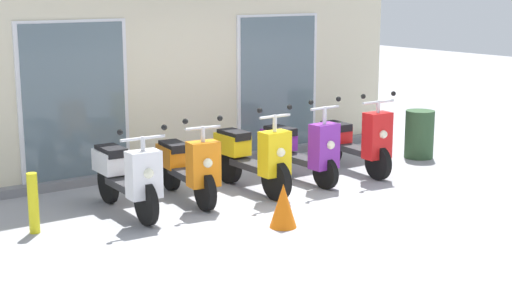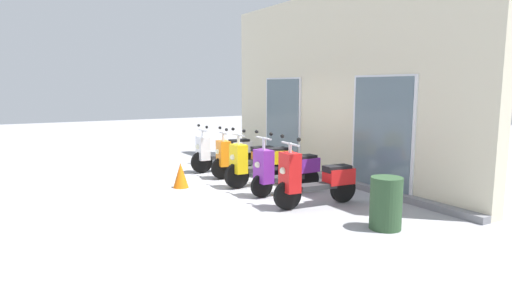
{
  "view_description": "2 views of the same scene",
  "coord_description": "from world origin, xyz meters",
  "px_view_note": "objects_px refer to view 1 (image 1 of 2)",
  "views": [
    {
      "loc": [
        -5.94,
        -7.65,
        2.77
      ],
      "look_at": [
        -0.18,
        0.39,
        0.62
      ],
      "focal_mm": 54.72,
      "sensor_mm": 36.0,
      "label": 1
    },
    {
      "loc": [
        8.05,
        -3.92,
        2.09
      ],
      "look_at": [
        0.48,
        0.4,
        0.77
      ],
      "focal_mm": 31.45,
      "sensor_mm": 36.0,
      "label": 2
    }
  ],
  "objects_px": {
    "scooter_yellow": "(252,156)",
    "scooter_purple": "(301,148)",
    "trash_bin": "(419,134)",
    "scooter_orange": "(187,166)",
    "scooter_white": "(126,175)",
    "curb_bollard": "(33,203)",
    "traffic_cone": "(283,206)",
    "scooter_red": "(356,141)"
  },
  "relations": [
    {
      "from": "curb_bollard",
      "to": "trash_bin",
      "type": "xyz_separation_m",
      "value": [
        6.5,
        0.19,
        0.04
      ]
    },
    {
      "from": "scooter_orange",
      "to": "traffic_cone",
      "type": "height_order",
      "value": "scooter_orange"
    },
    {
      "from": "scooter_white",
      "to": "traffic_cone",
      "type": "xyz_separation_m",
      "value": [
        1.23,
        -1.55,
        -0.24
      ]
    },
    {
      "from": "scooter_white",
      "to": "traffic_cone",
      "type": "height_order",
      "value": "scooter_white"
    },
    {
      "from": "traffic_cone",
      "to": "scooter_yellow",
      "type": "bearing_deg",
      "value": 67.15
    },
    {
      "from": "scooter_red",
      "to": "scooter_white",
      "type": "bearing_deg",
      "value": 179.52
    },
    {
      "from": "scooter_yellow",
      "to": "trash_bin",
      "type": "xyz_separation_m",
      "value": [
        3.43,
        0.15,
        -0.1
      ]
    },
    {
      "from": "scooter_red",
      "to": "trash_bin",
      "type": "relative_size",
      "value": 2.12
    },
    {
      "from": "scooter_orange",
      "to": "scooter_yellow",
      "type": "relative_size",
      "value": 0.98
    },
    {
      "from": "scooter_white",
      "to": "curb_bollard",
      "type": "bearing_deg",
      "value": -176.56
    },
    {
      "from": "scooter_orange",
      "to": "trash_bin",
      "type": "xyz_separation_m",
      "value": [
        4.37,
        0.01,
        -0.07
      ]
    },
    {
      "from": "scooter_orange",
      "to": "scooter_red",
      "type": "relative_size",
      "value": 0.98
    },
    {
      "from": "scooter_purple",
      "to": "curb_bollard",
      "type": "bearing_deg",
      "value": -178.67
    },
    {
      "from": "scooter_white",
      "to": "scooter_orange",
      "type": "distance_m",
      "value": 0.94
    },
    {
      "from": "scooter_purple",
      "to": "curb_bollard",
      "type": "xyz_separation_m",
      "value": [
        -3.95,
        -0.09,
        -0.14
      ]
    },
    {
      "from": "trash_bin",
      "to": "curb_bollard",
      "type": "bearing_deg",
      "value": -178.35
    },
    {
      "from": "scooter_purple",
      "to": "traffic_cone",
      "type": "relative_size",
      "value": 3.03
    },
    {
      "from": "trash_bin",
      "to": "scooter_yellow",
      "type": "bearing_deg",
      "value": -177.52
    },
    {
      "from": "scooter_purple",
      "to": "traffic_cone",
      "type": "bearing_deg",
      "value": -134.12
    },
    {
      "from": "scooter_orange",
      "to": "scooter_red",
      "type": "height_order",
      "value": "scooter_red"
    },
    {
      "from": "scooter_orange",
      "to": "traffic_cone",
      "type": "bearing_deg",
      "value": -79.76
    },
    {
      "from": "scooter_white",
      "to": "scooter_yellow",
      "type": "bearing_deg",
      "value": -1.04
    },
    {
      "from": "traffic_cone",
      "to": "scooter_red",
      "type": "bearing_deg",
      "value": 30.97
    },
    {
      "from": "scooter_white",
      "to": "trash_bin",
      "type": "xyz_separation_m",
      "value": [
        5.3,
        0.11,
        -0.11
      ]
    },
    {
      "from": "scooter_purple",
      "to": "scooter_yellow",
      "type": "bearing_deg",
      "value": -176.53
    },
    {
      "from": "scooter_orange",
      "to": "trash_bin",
      "type": "distance_m",
      "value": 4.37
    },
    {
      "from": "scooter_white",
      "to": "traffic_cone",
      "type": "bearing_deg",
      "value": -51.62
    },
    {
      "from": "scooter_white",
      "to": "scooter_red",
      "type": "height_order",
      "value": "scooter_red"
    },
    {
      "from": "scooter_white",
      "to": "curb_bollard",
      "type": "height_order",
      "value": "scooter_white"
    },
    {
      "from": "scooter_red",
      "to": "scooter_yellow",
      "type": "bearing_deg",
      "value": -179.93
    },
    {
      "from": "scooter_white",
      "to": "trash_bin",
      "type": "distance_m",
      "value": 5.3
    },
    {
      "from": "scooter_red",
      "to": "traffic_cone",
      "type": "xyz_separation_m",
      "value": [
        -2.53,
        -1.52,
        -0.23
      ]
    },
    {
      "from": "scooter_yellow",
      "to": "traffic_cone",
      "type": "bearing_deg",
      "value": -112.85
    },
    {
      "from": "scooter_white",
      "to": "scooter_purple",
      "type": "relative_size",
      "value": 1.06
    },
    {
      "from": "scooter_orange",
      "to": "scooter_white",
      "type": "bearing_deg",
      "value": -173.39
    },
    {
      "from": "scooter_yellow",
      "to": "scooter_purple",
      "type": "xyz_separation_m",
      "value": [
        0.88,
        0.05,
        -0.0
      ]
    },
    {
      "from": "scooter_purple",
      "to": "trash_bin",
      "type": "bearing_deg",
      "value": 2.13
    },
    {
      "from": "scooter_orange",
      "to": "curb_bollard",
      "type": "height_order",
      "value": "scooter_orange"
    },
    {
      "from": "scooter_orange",
      "to": "scooter_purple",
      "type": "xyz_separation_m",
      "value": [
        1.82,
        -0.09,
        0.03
      ]
    },
    {
      "from": "scooter_red",
      "to": "curb_bollard",
      "type": "height_order",
      "value": "scooter_red"
    },
    {
      "from": "scooter_red",
      "to": "curb_bollard",
      "type": "relative_size",
      "value": 2.35
    },
    {
      "from": "traffic_cone",
      "to": "scooter_orange",
      "type": "bearing_deg",
      "value": 100.24
    }
  ]
}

